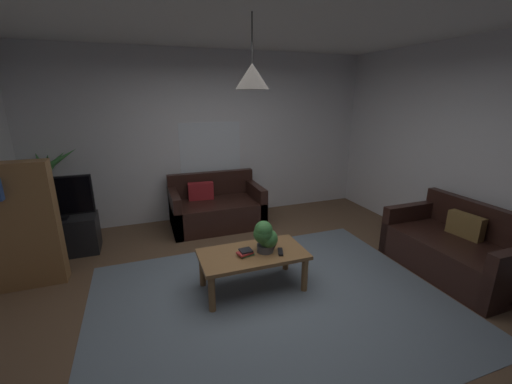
{
  "coord_description": "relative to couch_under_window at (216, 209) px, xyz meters",
  "views": [
    {
      "loc": [
        -1.13,
        -2.81,
        2.05
      ],
      "look_at": [
        0.0,
        0.3,
        1.05
      ],
      "focal_mm": 22.61,
      "sensor_mm": 36.0,
      "label": 1
    }
  ],
  "objects": [
    {
      "name": "couch_under_window",
      "position": [
        0.0,
        0.0,
        0.0
      ],
      "size": [
        1.43,
        0.85,
        0.82
      ],
      "color": "black",
      "rests_on": "ground"
    },
    {
      "name": "book_on_table_2",
      "position": [
        -0.12,
        -1.91,
        0.21
      ],
      "size": [
        0.13,
        0.12,
        0.02
      ],
      "primitive_type": "cube",
      "rotation": [
        0.0,
        0.0,
        0.08
      ],
      "color": "black",
      "rests_on": "coffee_table"
    },
    {
      "name": "remote_on_table_1",
      "position": [
        0.21,
        -1.85,
        0.17
      ],
      "size": [
        0.14,
        0.16,
        0.02
      ],
      "primitive_type": "cube",
      "rotation": [
        0.0,
        0.0,
        5.63
      ],
      "color": "black",
      "rests_on": "coffee_table"
    },
    {
      "name": "wall_back",
      "position": [
        0.06,
        0.52,
        1.1
      ],
      "size": [
        5.66,
        0.06,
        2.74
      ],
      "primitive_type": "cube",
      "color": "silver",
      "rests_on": "ground"
    },
    {
      "name": "ceiling",
      "position": [
        0.06,
        -2.02,
        2.48
      ],
      "size": [
        5.54,
        5.02,
        0.02
      ],
      "primitive_type": "cube",
      "color": "white"
    },
    {
      "name": "floor",
      "position": [
        0.06,
        -2.02,
        -0.29
      ],
      "size": [
        5.54,
        5.02,
        0.02
      ],
      "primitive_type": "cube",
      "color": "brown",
      "rests_on": "ground"
    },
    {
      "name": "bookshelf_corner",
      "position": [
        -2.34,
        -0.98,
        0.44
      ],
      "size": [
        0.7,
        0.31,
        1.4
      ],
      "color": "olive",
      "rests_on": "ground"
    },
    {
      "name": "window_pane",
      "position": [
        0.05,
        0.49,
        0.85
      ],
      "size": [
        1.02,
        0.01,
        0.98
      ],
      "primitive_type": "cube",
      "color": "white"
    },
    {
      "name": "remote_on_table_0",
      "position": [
        0.24,
        -2.0,
        0.17
      ],
      "size": [
        0.1,
        0.17,
        0.02
      ],
      "primitive_type": "cube",
      "rotation": [
        0.0,
        0.0,
        2.79
      ],
      "color": "black",
      "rests_on": "coffee_table"
    },
    {
      "name": "pendant_lamp",
      "position": [
        -0.04,
        -1.89,
        1.94
      ],
      "size": [
        0.32,
        0.32,
        0.64
      ],
      "color": "black"
    },
    {
      "name": "potted_plant_on_table",
      "position": [
        0.09,
        -1.93,
        0.35
      ],
      "size": [
        0.27,
        0.21,
        0.36
      ],
      "color": "#4C4C51",
      "rests_on": "coffee_table"
    },
    {
      "name": "book_on_table_1",
      "position": [
        -0.14,
        -1.93,
        0.19
      ],
      "size": [
        0.18,
        0.15,
        0.02
      ],
      "primitive_type": "cube",
      "rotation": [
        0.0,
        0.0,
        0.29
      ],
      "color": "#B22D2D",
      "rests_on": "coffee_table"
    },
    {
      "name": "tv_stand",
      "position": [
        -2.16,
        -0.26,
        -0.03
      ],
      "size": [
        0.9,
        0.44,
        0.5
      ],
      "primitive_type": "cube",
      "color": "black",
      "rests_on": "ground"
    },
    {
      "name": "book_on_table_0",
      "position": [
        -0.12,
        -1.92,
        0.17
      ],
      "size": [
        0.17,
        0.14,
        0.02
      ],
      "primitive_type": "cube",
      "rotation": [
        0.0,
        0.0,
        0.25
      ],
      "color": "#387247",
      "rests_on": "coffee_table"
    },
    {
      "name": "wall_right",
      "position": [
        2.86,
        -2.02,
        1.1
      ],
      "size": [
        0.06,
        5.02,
        2.74
      ],
      "primitive_type": "cube",
      "color": "silver",
      "rests_on": "ground"
    },
    {
      "name": "rug",
      "position": [
        0.06,
        -2.22,
        -0.27
      ],
      "size": [
        3.6,
        2.76,
        0.01
      ],
      "primitive_type": "cube",
      "color": "slate",
      "rests_on": "ground"
    },
    {
      "name": "tv",
      "position": [
        -2.16,
        -0.28,
        0.52
      ],
      "size": [
        0.91,
        0.16,
        0.56
      ],
      "color": "black",
      "rests_on": "tv_stand"
    },
    {
      "name": "couch_right_side",
      "position": [
        2.34,
        -2.4,
        -0.0
      ],
      "size": [
        0.85,
        1.5,
        0.82
      ],
      "rotation": [
        0.0,
        0.0,
        -1.57
      ],
      "color": "black",
      "rests_on": "ground"
    },
    {
      "name": "potted_palm_corner",
      "position": [
        -2.32,
        0.2,
        0.34
      ],
      "size": [
        0.95,
        0.66,
        1.37
      ],
      "color": "#4C4C51",
      "rests_on": "ground"
    },
    {
      "name": "coffee_table",
      "position": [
        -0.04,
        -1.89,
        0.09
      ],
      "size": [
        1.14,
        0.6,
        0.43
      ],
      "color": "olive",
      "rests_on": "ground"
    }
  ]
}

